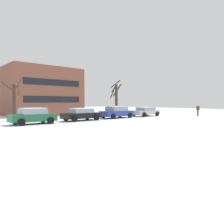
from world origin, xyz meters
TOP-DOWN VIEW (x-y plane):
  - ground_plane at (0.00, 0.00)m, footprint 120.00×120.00m
  - parked_car_green at (4.38, 8.09)m, footprint 4.09×2.02m
  - parked_car_black at (9.80, 8.26)m, footprint 4.33×2.04m
  - parked_car_blue at (15.22, 8.37)m, footprint 4.44×2.17m
  - parked_car_silver at (20.64, 8.11)m, footprint 4.42×2.15m
  - pedestrian_crossing at (27.30, 3.66)m, footprint 0.47×0.43m
  - tree_far_mid at (4.20, 12.93)m, footprint 2.12×2.09m
  - tree_far_left at (18.08, 11.59)m, footprint 1.91×1.37m
  - building_far_right at (10.79, 22.02)m, footprint 10.62×10.40m

SIDE VIEW (x-z plane):
  - ground_plane at x=0.00m, z-range 0.00..0.00m
  - parked_car_silver at x=20.64m, z-range 0.03..1.34m
  - parked_car_black at x=9.80m, z-range 0.02..1.39m
  - parked_car_green at x=4.38m, z-range 0.01..1.51m
  - parked_car_blue at x=15.22m, z-range 0.01..1.52m
  - pedestrian_crossing at x=27.30m, z-range 0.13..1.74m
  - tree_far_mid at x=4.20m, z-range -0.18..4.64m
  - tree_far_left at x=18.08m, z-range -0.05..5.34m
  - building_far_right at x=10.79m, z-range 0.00..7.31m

